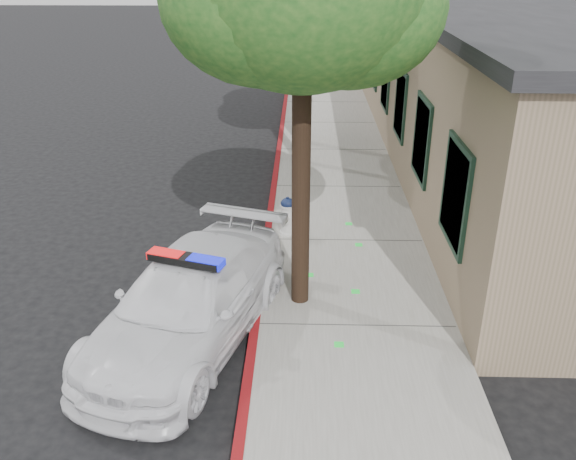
% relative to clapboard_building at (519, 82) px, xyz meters
% --- Properties ---
extents(ground, '(120.00, 120.00, 0.00)m').
position_rel_clapboard_building_xyz_m(ground, '(-6.69, -9.00, -2.13)').
color(ground, black).
rests_on(ground, ground).
extents(sidewalk, '(3.20, 60.00, 0.15)m').
position_rel_clapboard_building_xyz_m(sidewalk, '(-5.09, -6.00, -2.05)').
color(sidewalk, gray).
rests_on(sidewalk, ground).
extents(red_curb, '(0.14, 60.00, 0.16)m').
position_rel_clapboard_building_xyz_m(red_curb, '(-6.63, -6.00, -2.05)').
color(red_curb, maroon).
rests_on(red_curb, ground).
extents(clapboard_building, '(7.30, 20.89, 4.24)m').
position_rel_clapboard_building_xyz_m(clapboard_building, '(0.00, 0.00, 0.00)').
color(clapboard_building, '#8D765C').
rests_on(clapboard_building, ground).
extents(police_car, '(3.15, 4.92, 1.45)m').
position_rel_clapboard_building_xyz_m(police_car, '(-7.59, -9.22, -1.46)').
color(police_car, white).
rests_on(police_car, ground).
extents(fire_hydrant, '(0.46, 0.40, 0.80)m').
position_rel_clapboard_building_xyz_m(fire_hydrant, '(-6.22, -5.74, -1.58)').
color(fire_hydrant, silver).
rests_on(fire_hydrant, sidewalk).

